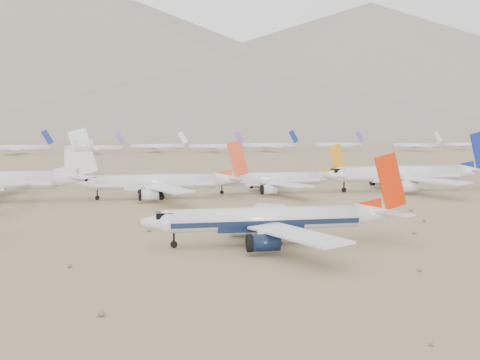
{
  "coord_description": "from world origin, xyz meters",
  "views": [
    {
      "loc": [
        -34.24,
        -114.09,
        23.97
      ],
      "look_at": [
        -3.71,
        51.37,
        7.0
      ],
      "focal_mm": 45.0,
      "sensor_mm": 36.0,
      "label": 1
    }
  ],
  "objects": [
    {
      "name": "distant_storage_row",
      "position": [
        -30.35,
        319.53,
        4.4
      ],
      "size": [
        530.36,
        61.26,
        14.91
      ],
      "color": "silver",
      "rests_on": "ground"
    },
    {
      "name": "ground",
      "position": [
        0.0,
        0.0,
        0.0
      ],
      "size": [
        7000.0,
        7000.0,
        0.0
      ],
      "primitive_type": "plane",
      "color": "olive",
      "rests_on": "ground"
    },
    {
      "name": "row2_orange_tail",
      "position": [
        -24.43,
        68.79,
        4.96
      ],
      "size": [
        49.53,
        48.45,
        17.67
      ],
      "color": "silver",
      "rests_on": "ground"
    },
    {
      "name": "row2_gold_tail",
      "position": [
        12.79,
        76.33,
        4.51
      ],
      "size": [
        45.31,
        44.31,
        16.13
      ],
      "color": "silver",
      "rests_on": "ground"
    },
    {
      "name": "main_airliner",
      "position": [
        -6.61,
        -2.92,
        4.83
      ],
      "size": [
        49.79,
        48.63,
        17.57
      ],
      "color": "silver",
      "rests_on": "ground"
    },
    {
      "name": "desert_scrub",
      "position": [
        -2.99,
        -21.21,
        0.29
      ],
      "size": [
        261.14,
        121.67,
        0.63
      ],
      "color": "brown",
      "rests_on": "ground"
    },
    {
      "name": "foothills",
      "position": [
        526.68,
        1100.0,
        67.15
      ],
      "size": [
        4637.5,
        1395.0,
        155.0
      ],
      "color": "slate",
      "rests_on": "ground"
    },
    {
      "name": "row2_navy_widebody",
      "position": [
        57.79,
        73.83,
        5.64
      ],
      "size": [
        56.75,
        55.49,
        20.19
      ],
      "color": "silver",
      "rests_on": "ground"
    },
    {
      "name": "mountain_range",
      "position": [
        70.18,
        1648.01,
        190.32
      ],
      "size": [
        7354.0,
        3024.0,
        470.0
      ],
      "color": "slate",
      "rests_on": "ground"
    }
  ]
}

